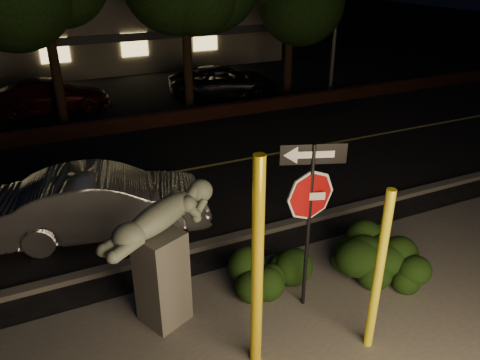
{
  "coord_description": "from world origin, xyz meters",
  "views": [
    {
      "loc": [
        -3.6,
        -5.37,
        5.91
      ],
      "look_at": [
        0.14,
        2.7,
        1.6
      ],
      "focal_mm": 35.0,
      "sensor_mm": 36.0,
      "label": 1
    }
  ],
  "objects_px": {
    "silver_sedan": "(105,202)",
    "parked_car_darkred": "(50,95)",
    "yellow_pole_right": "(378,274)",
    "parked_car_dark": "(224,82)",
    "signpost": "(311,196)",
    "sculpture": "(161,249)",
    "yellow_pole_left": "(257,269)"
  },
  "relations": [
    {
      "from": "yellow_pole_right",
      "to": "parked_car_darkred",
      "type": "xyz_separation_m",
      "value": [
        -3.58,
        15.91,
        -0.79
      ]
    },
    {
      "from": "signpost",
      "to": "silver_sedan",
      "type": "bearing_deg",
      "value": 144.27
    },
    {
      "from": "signpost",
      "to": "sculpture",
      "type": "distance_m",
      "value": 2.64
    },
    {
      "from": "sculpture",
      "to": "parked_car_darkred",
      "type": "bearing_deg",
      "value": 69.21
    },
    {
      "from": "yellow_pole_left",
      "to": "silver_sedan",
      "type": "height_order",
      "value": "yellow_pole_left"
    },
    {
      "from": "signpost",
      "to": "sculpture",
      "type": "bearing_deg",
      "value": -176.34
    },
    {
      "from": "signpost",
      "to": "yellow_pole_left",
      "type": "bearing_deg",
      "value": -129.35
    },
    {
      "from": "sculpture",
      "to": "parked_car_dark",
      "type": "distance_m",
      "value": 14.52
    },
    {
      "from": "silver_sedan",
      "to": "parked_car_darkred",
      "type": "height_order",
      "value": "silver_sedan"
    },
    {
      "from": "sculpture",
      "to": "signpost",
      "type": "bearing_deg",
      "value": -40.16
    },
    {
      "from": "yellow_pole_right",
      "to": "sculpture",
      "type": "height_order",
      "value": "yellow_pole_right"
    },
    {
      "from": "parked_car_dark",
      "to": "yellow_pole_right",
      "type": "bearing_deg",
      "value": 179.03
    },
    {
      "from": "yellow_pole_right",
      "to": "parked_car_dark",
      "type": "bearing_deg",
      "value": 75.85
    },
    {
      "from": "signpost",
      "to": "sculpture",
      "type": "relative_size",
      "value": 1.33
    },
    {
      "from": "signpost",
      "to": "parked_car_dark",
      "type": "height_order",
      "value": "signpost"
    },
    {
      "from": "parked_car_darkred",
      "to": "parked_car_dark",
      "type": "height_order",
      "value": "parked_car_dark"
    },
    {
      "from": "yellow_pole_right",
      "to": "parked_car_dark",
      "type": "relative_size",
      "value": 0.59
    },
    {
      "from": "yellow_pole_right",
      "to": "signpost",
      "type": "height_order",
      "value": "signpost"
    },
    {
      "from": "parked_car_dark",
      "to": "sculpture",
      "type": "bearing_deg",
      "value": 166.0
    },
    {
      "from": "signpost",
      "to": "silver_sedan",
      "type": "height_order",
      "value": "signpost"
    },
    {
      "from": "yellow_pole_left",
      "to": "parked_car_dark",
      "type": "distance_m",
      "value": 15.54
    },
    {
      "from": "silver_sedan",
      "to": "parked_car_dark",
      "type": "height_order",
      "value": "silver_sedan"
    },
    {
      "from": "sculpture",
      "to": "parked_car_dark",
      "type": "relative_size",
      "value": 0.49
    },
    {
      "from": "yellow_pole_left",
      "to": "parked_car_darkred",
      "type": "bearing_deg",
      "value": 96.39
    },
    {
      "from": "yellow_pole_left",
      "to": "sculpture",
      "type": "relative_size",
      "value": 1.49
    },
    {
      "from": "sculpture",
      "to": "yellow_pole_left",
      "type": "bearing_deg",
      "value": -80.65
    },
    {
      "from": "yellow_pole_left",
      "to": "parked_car_dark",
      "type": "bearing_deg",
      "value": 68.74
    },
    {
      "from": "yellow_pole_right",
      "to": "sculpture",
      "type": "distance_m",
      "value": 3.51
    },
    {
      "from": "sculpture",
      "to": "silver_sedan",
      "type": "xyz_separation_m",
      "value": [
        -0.39,
        3.41,
        -0.72
      ]
    },
    {
      "from": "parked_car_darkred",
      "to": "yellow_pole_right",
      "type": "bearing_deg",
      "value": -162.21
    },
    {
      "from": "sculpture",
      "to": "silver_sedan",
      "type": "distance_m",
      "value": 3.51
    },
    {
      "from": "sculpture",
      "to": "parked_car_darkred",
      "type": "height_order",
      "value": "sculpture"
    }
  ]
}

